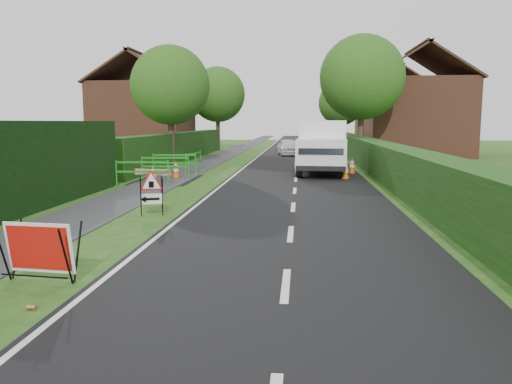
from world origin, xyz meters
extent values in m
plane|color=#1D4614|center=(0.00, 0.00, 0.00)|extent=(120.00, 120.00, 0.00)
cube|color=black|center=(2.50, 35.00, 0.00)|extent=(6.00, 90.00, 0.02)
cube|color=#2D2D30|center=(-3.00, 35.00, 0.01)|extent=(2.00, 90.00, 0.02)
cube|color=#14380F|center=(-5.00, 22.00, 0.00)|extent=(1.00, 24.00, 1.80)
cube|color=#14380F|center=(6.50, 16.00, 0.00)|extent=(1.20, 50.00, 1.50)
cube|color=brown|center=(-10.00, 30.00, 2.75)|extent=(7.00, 7.00, 5.50)
cube|color=#331E19|center=(-11.75, 30.00, 6.59)|extent=(4.00, 7.40, 2.58)
cube|color=#331E19|center=(-8.25, 30.00, 6.59)|extent=(4.00, 7.40, 2.58)
cube|color=#331E19|center=(-10.00, 30.00, 7.69)|extent=(0.25, 7.40, 0.18)
cube|color=brown|center=(11.00, 28.00, 2.75)|extent=(7.00, 7.00, 5.50)
cube|color=#331E19|center=(9.25, 28.00, 6.59)|extent=(4.00, 7.40, 2.58)
cube|color=#331E19|center=(12.75, 28.00, 6.59)|extent=(4.00, 7.40, 2.58)
cube|color=#331E19|center=(11.00, 28.00, 7.69)|extent=(0.25, 7.40, 0.18)
cube|color=brown|center=(12.00, 42.00, 2.75)|extent=(7.00, 7.00, 5.50)
cube|color=#331E19|center=(10.25, 42.00, 6.59)|extent=(4.00, 7.40, 2.58)
cube|color=#331E19|center=(13.75, 42.00, 6.59)|extent=(4.00, 7.40, 2.58)
cube|color=#331E19|center=(12.00, 42.00, 7.69)|extent=(0.25, 7.40, 0.18)
cylinder|color=#2D2116|center=(-4.60, 18.00, 1.31)|extent=(0.36, 0.36, 2.62)
sphere|color=#194713|center=(-4.60, 18.00, 4.50)|extent=(4.40, 4.40, 4.40)
cylinder|color=#2D2116|center=(6.40, 22.00, 1.49)|extent=(0.36, 0.36, 2.97)
sphere|color=#194713|center=(6.40, 22.00, 5.18)|extent=(5.20, 5.20, 5.20)
cylinder|color=#2D2116|center=(-4.60, 34.00, 1.40)|extent=(0.36, 0.36, 2.80)
sphere|color=#194713|center=(-4.60, 34.00, 4.84)|extent=(4.80, 4.80, 4.80)
cylinder|color=#2D2116|center=(6.40, 38.00, 1.22)|extent=(0.36, 0.36, 2.45)
sphere|color=#194713|center=(6.40, 38.00, 4.23)|extent=(4.20, 4.20, 4.20)
cylinder|color=black|center=(-1.81, -2.77, 0.48)|extent=(0.06, 0.33, 0.92)
cylinder|color=black|center=(-1.78, -2.44, 0.48)|extent=(0.06, 0.33, 0.92)
cylinder|color=black|center=(-0.76, -2.88, 0.48)|extent=(0.06, 0.33, 0.92)
cylinder|color=black|center=(-0.72, -2.54, 0.48)|extent=(0.06, 0.33, 0.92)
cylinder|color=black|center=(-1.29, -2.85, 0.16)|extent=(1.12, 0.14, 0.03)
cube|color=white|center=(-1.27, -2.68, 0.56)|extent=(1.13, 0.24, 0.80)
cube|color=red|center=(-1.27, -2.69, 0.56)|extent=(1.02, 0.21, 0.69)
cylinder|color=black|center=(-1.41, 2.66, 0.53)|extent=(0.13, 0.31, 1.02)
cylinder|color=black|center=(-1.50, 2.90, 0.53)|extent=(0.13, 0.31, 1.02)
cylinder|color=black|center=(-0.89, 2.84, 0.53)|extent=(0.13, 0.31, 1.02)
cylinder|color=black|center=(-0.97, 3.08, 0.53)|extent=(0.13, 0.31, 1.02)
cube|color=white|center=(-1.19, 2.85, 0.46)|extent=(0.54, 0.20, 0.28)
cube|color=black|center=(-1.18, 2.84, 0.46)|extent=(0.39, 0.14, 0.06)
cone|color=black|center=(-1.39, 2.77, 0.46)|extent=(0.18, 0.20, 0.17)
cube|color=black|center=(-1.18, 2.84, 0.85)|extent=(0.12, 0.05, 0.17)
cube|color=silver|center=(3.78, 15.07, 1.49)|extent=(2.37, 3.60, 2.08)
cube|color=silver|center=(3.61, 12.45, 1.09)|extent=(2.29, 2.37, 1.27)
cube|color=black|center=(3.55, 11.37, 1.40)|extent=(1.91, 0.36, 0.58)
cube|color=yellow|center=(2.63, 14.14, 0.67)|extent=(0.35, 5.32, 0.26)
cube|color=yellow|center=(4.80, 14.00, 0.67)|extent=(0.35, 5.32, 0.26)
cube|color=black|center=(3.55, 11.38, 0.52)|extent=(2.12, 0.26, 0.22)
cylinder|color=black|center=(2.64, 12.45, 0.43)|extent=(0.31, 0.88, 0.86)
cylinder|color=black|center=(4.58, 12.33, 0.43)|extent=(0.31, 0.88, 0.86)
cylinder|color=black|center=(2.86, 15.92, 0.43)|extent=(0.31, 0.88, 0.86)
cylinder|color=black|center=(4.79, 15.80, 0.43)|extent=(0.31, 0.88, 0.86)
cube|color=black|center=(4.63, 11.87, 0.02)|extent=(0.38, 0.38, 0.04)
cone|color=#E15607|center=(4.63, 11.87, 0.42)|extent=(0.32, 0.32, 0.75)
cylinder|color=white|center=(4.63, 11.87, 0.38)|extent=(0.25, 0.25, 0.14)
cylinder|color=white|center=(4.63, 11.87, 0.56)|extent=(0.17, 0.17, 0.10)
cube|color=black|center=(5.15, 14.30, 0.02)|extent=(0.38, 0.38, 0.04)
cone|color=#E15607|center=(5.15, 14.30, 0.42)|extent=(0.32, 0.32, 0.75)
cylinder|color=white|center=(5.15, 14.30, 0.38)|extent=(0.25, 0.25, 0.14)
cylinder|color=white|center=(5.15, 14.30, 0.56)|extent=(0.17, 0.17, 0.10)
cube|color=black|center=(4.99, 16.32, 0.02)|extent=(0.38, 0.38, 0.04)
cone|color=#E15607|center=(4.99, 16.32, 0.42)|extent=(0.32, 0.32, 0.75)
cylinder|color=white|center=(4.99, 16.32, 0.38)|extent=(0.25, 0.25, 0.14)
cylinder|color=white|center=(4.99, 16.32, 0.56)|extent=(0.17, 0.17, 0.10)
cube|color=black|center=(-3.09, 9.29, 0.02)|extent=(0.38, 0.38, 0.04)
cone|color=#E15607|center=(-3.09, 9.29, 0.42)|extent=(0.32, 0.32, 0.75)
cylinder|color=white|center=(-3.09, 9.29, 0.38)|extent=(0.25, 0.25, 0.14)
cylinder|color=white|center=(-3.09, 9.29, 0.56)|extent=(0.17, 0.17, 0.10)
cube|color=black|center=(-2.77, 11.69, 0.02)|extent=(0.38, 0.38, 0.04)
cone|color=#E15607|center=(-2.77, 11.69, 0.42)|extent=(0.32, 0.32, 0.75)
cylinder|color=white|center=(-2.77, 11.69, 0.38)|extent=(0.25, 0.25, 0.14)
cylinder|color=white|center=(-2.77, 11.69, 0.56)|extent=(0.17, 0.17, 0.10)
cube|color=#187C16|center=(-4.42, 8.91, 0.50)|extent=(0.06, 0.06, 1.00)
cube|color=#187C16|center=(-2.44, 9.18, 0.50)|extent=(0.06, 0.06, 1.00)
cube|color=#187C16|center=(-3.43, 9.04, 0.92)|extent=(1.99, 0.32, 0.08)
cube|color=#187C16|center=(-3.43, 9.04, 0.55)|extent=(1.99, 0.32, 0.08)
cube|color=#187C16|center=(-4.42, 8.91, 0.02)|extent=(0.11, 0.35, 0.04)
cube|color=#187C16|center=(-2.44, 9.18, 0.02)|extent=(0.11, 0.35, 0.04)
cube|color=#187C16|center=(-4.16, 11.26, 0.50)|extent=(0.06, 0.06, 1.00)
cube|color=#187C16|center=(-2.19, 11.58, 0.50)|extent=(0.06, 0.06, 1.00)
cube|color=#187C16|center=(-3.17, 11.42, 0.92)|extent=(1.98, 0.37, 0.08)
cube|color=#187C16|center=(-3.17, 11.42, 0.55)|extent=(1.98, 0.37, 0.08)
cube|color=#187C16|center=(-4.16, 11.26, 0.02)|extent=(0.11, 0.36, 0.04)
cube|color=#187C16|center=(-2.19, 11.58, 0.02)|extent=(0.11, 0.36, 0.04)
cube|color=#187C16|center=(-4.24, 13.18, 0.50)|extent=(0.06, 0.06, 1.00)
cube|color=#187C16|center=(-2.25, 13.41, 0.50)|extent=(0.06, 0.06, 1.00)
cube|color=#187C16|center=(-3.25, 13.30, 0.92)|extent=(1.99, 0.28, 0.08)
cube|color=#187C16|center=(-3.25, 13.30, 0.55)|extent=(1.99, 0.28, 0.08)
cube|color=#187C16|center=(-4.24, 13.18, 0.02)|extent=(0.10, 0.35, 0.04)
cube|color=#187C16|center=(-2.25, 13.41, 0.02)|extent=(0.10, 0.35, 0.04)
cube|color=#187C16|center=(-2.70, 13.34, 0.50)|extent=(0.06, 0.06, 1.00)
cube|color=#187C16|center=(-2.40, 15.31, 0.50)|extent=(0.06, 0.06, 1.00)
cube|color=#187C16|center=(-2.55, 14.33, 0.92)|extent=(0.35, 1.99, 0.08)
cube|color=#187C16|center=(-2.55, 14.33, 0.55)|extent=(0.35, 1.99, 0.08)
cube|color=#187C16|center=(-2.70, 13.34, 0.02)|extent=(0.36, 0.11, 0.04)
cube|color=#187C16|center=(-2.40, 15.31, 0.02)|extent=(0.36, 0.11, 0.04)
cube|color=red|center=(-3.29, 9.93, 0.00)|extent=(1.50, 0.14, 0.25)
cylinder|color=#BF7F4C|center=(-0.82, -3.77, 0.00)|extent=(0.12, 0.07, 0.07)
imported|color=silver|center=(1.78, 27.38, 0.62)|extent=(1.97, 3.81, 1.24)
camera|label=1|loc=(2.70, -9.78, 2.46)|focal=35.00mm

